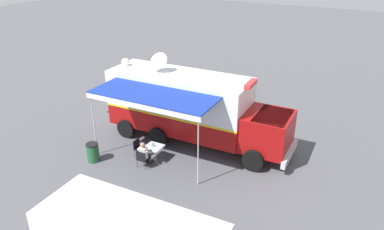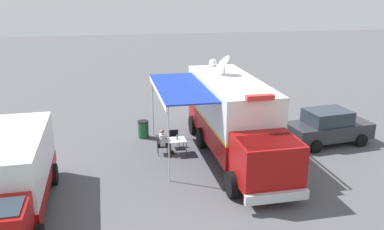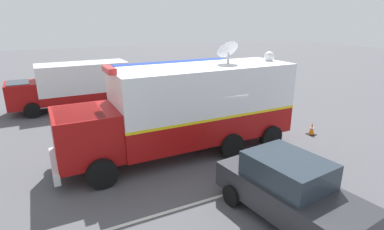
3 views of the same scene
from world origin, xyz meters
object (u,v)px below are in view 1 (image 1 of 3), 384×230
(folding_chair_at_table, at_px, (142,158))
(car_behind_truck, at_px, (222,91))
(folding_table, at_px, (154,148))
(traffic_cone, at_px, (111,108))
(trash_bin, at_px, (93,152))
(command_truck, at_px, (192,106))
(seated_responder, at_px, (144,153))
(folding_chair_beside_table, at_px, (139,147))
(water_bottle, at_px, (153,144))

(folding_chair_at_table, xyz_separation_m, car_behind_truck, (-8.47, 0.08, 0.37))
(folding_table, relative_size, traffic_cone, 1.42)
(folding_table, bearing_deg, car_behind_truck, -179.87)
(trash_bin, bearing_deg, command_truck, 141.98)
(folding_chair_at_table, height_order, car_behind_truck, car_behind_truck)
(command_truck, relative_size, seated_responder, 7.65)
(trash_bin, relative_size, car_behind_truck, 0.21)
(command_truck, relative_size, traffic_cone, 16.48)
(trash_bin, bearing_deg, folding_chair_beside_table, 130.58)
(folding_table, bearing_deg, folding_chair_beside_table, -86.22)
(folding_chair_at_table, relative_size, traffic_cone, 1.50)
(seated_responder, relative_size, traffic_cone, 2.16)
(folding_table, bearing_deg, seated_responder, -9.54)
(command_truck, xyz_separation_m, folding_table, (2.53, -0.64, -1.27))
(folding_chair_at_table, bearing_deg, trash_bin, -74.78)
(command_truck, bearing_deg, water_bottle, -14.77)
(command_truck, xyz_separation_m, seated_responder, (3.15, -0.74, -1.29))
(water_bottle, distance_m, folding_chair_beside_table, 0.88)
(trash_bin, bearing_deg, car_behind_truck, 164.94)
(folding_table, distance_m, traffic_cone, 6.39)
(command_truck, xyz_separation_m, water_bottle, (2.54, -0.67, -1.11))
(command_truck, distance_m, folding_table, 2.91)
(folding_chair_beside_table, relative_size, traffic_cone, 1.50)
(command_truck, height_order, water_bottle, command_truck)
(water_bottle, height_order, folding_chair_at_table, water_bottle)
(folding_table, xyz_separation_m, traffic_cone, (-3.31, -5.45, -0.39))
(water_bottle, xyz_separation_m, seated_responder, (0.60, -0.07, -0.18))
(command_truck, height_order, traffic_cone, command_truck)
(folding_chair_at_table, distance_m, trash_bin, 2.46)
(command_truck, distance_m, folding_chair_beside_table, 3.31)
(command_truck, height_order, trash_bin, command_truck)
(folding_table, relative_size, seated_responder, 0.66)
(command_truck, bearing_deg, seated_responder, -13.29)
(folding_chair_at_table, bearing_deg, car_behind_truck, 179.47)
(trash_bin, bearing_deg, folding_table, 120.32)
(folding_chair_at_table, bearing_deg, seated_responder, -178.26)
(folding_chair_at_table, distance_m, folding_chair_beside_table, 1.06)
(folding_chair_at_table, bearing_deg, water_bottle, 175.16)
(command_truck, distance_m, trash_bin, 5.27)
(folding_chair_beside_table, bearing_deg, command_truck, 150.10)
(command_truck, distance_m, seated_responder, 3.48)
(water_bottle, bearing_deg, folding_chair_beside_table, -86.57)
(command_truck, bearing_deg, trash_bin, -38.02)
(command_truck, relative_size, water_bottle, 42.68)
(car_behind_truck, bearing_deg, water_bottle, -0.09)
(trash_bin, bearing_deg, folding_chair_at_table, 105.22)
(folding_chair_at_table, xyz_separation_m, seated_responder, (-0.19, -0.01, 0.14))
(folding_chair_beside_table, bearing_deg, car_behind_truck, 173.86)
(command_truck, bearing_deg, folding_chair_beside_table, -29.90)
(folding_table, height_order, folding_chair_at_table, folding_chair_at_table)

